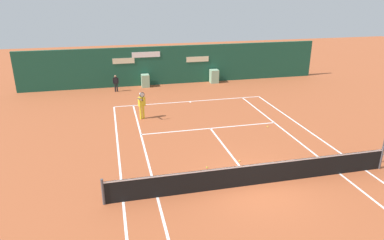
{
  "coord_description": "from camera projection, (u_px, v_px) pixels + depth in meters",
  "views": [
    {
      "loc": [
        -5.4,
        -11.65,
        7.56
      ],
      "look_at": [
        -1.21,
        5.91,
        0.8
      ],
      "focal_mm": 32.9,
      "sensor_mm": 36.0,
      "label": 1
    }
  ],
  "objects": [
    {
      "name": "ground_plane",
      "position": [
        249.0,
        178.0,
        14.96
      ],
      "size": [
        80.0,
        80.0,
        0.01
      ],
      "color": "#A8512D"
    },
    {
      "name": "tennis_net",
      "position": [
        255.0,
        174.0,
        14.26
      ],
      "size": [
        12.1,
        0.1,
        1.07
      ],
      "color": "#4C4C51",
      "rests_on": "ground_plane"
    },
    {
      "name": "sponsor_back_wall",
      "position": [
        176.0,
        65.0,
        29.37
      ],
      "size": [
        25.0,
        1.02,
        3.17
      ],
      "color": "#194C38",
      "rests_on": "ground_plane"
    },
    {
      "name": "player_on_baseline",
      "position": [
        142.0,
        103.0,
        21.42
      ],
      "size": [
        0.5,
        0.84,
        1.87
      ],
      "rotation": [
        0.0,
        0.0,
        3.55
      ],
      "color": "yellow",
      "rests_on": "ground_plane"
    },
    {
      "name": "ball_kid_centre_post",
      "position": [
        116.0,
        82.0,
        27.25
      ],
      "size": [
        0.44,
        0.18,
        1.31
      ],
      "rotation": [
        0.0,
        0.0,
        3.13
      ],
      "color": "black",
      "rests_on": "ground_plane"
    },
    {
      "name": "tennis_ball_near_service_line",
      "position": [
        240.0,
        161.0,
        16.38
      ],
      "size": [
        0.07,
        0.07,
        0.07
      ],
      "primitive_type": "sphere",
      "color": "#CCE033",
      "rests_on": "ground_plane"
    },
    {
      "name": "tennis_ball_mid_court",
      "position": [
        207.0,
        167.0,
        15.78
      ],
      "size": [
        0.07,
        0.07,
        0.07
      ],
      "primitive_type": "sphere",
      "color": "#CCE033",
      "rests_on": "ground_plane"
    },
    {
      "name": "tennis_ball_by_sideline",
      "position": [
        268.0,
        127.0,
        20.43
      ],
      "size": [
        0.07,
        0.07,
        0.07
      ],
      "primitive_type": "sphere",
      "color": "#CCE033",
      "rests_on": "ground_plane"
    }
  ]
}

